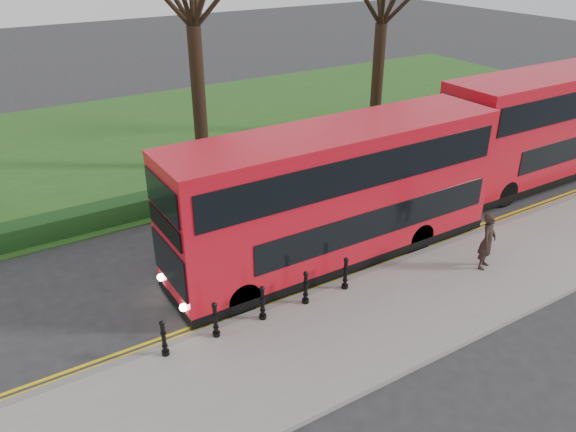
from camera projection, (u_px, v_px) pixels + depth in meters
ground at (278, 285)px, 17.21m from camera, size 120.00×120.00×0.00m
pavement at (336, 337)px, 14.90m from camera, size 60.00×4.00×0.15m
kerb at (295, 300)px, 16.41m from camera, size 60.00×0.25×0.16m
grass_verge at (127, 144)px, 28.56m from camera, size 60.00×18.00×0.06m
hedge at (190, 195)px, 22.18m from camera, size 60.00×0.90×0.80m
yellow_line_outer at (290, 297)px, 16.67m from camera, size 60.00×0.10×0.01m
yellow_line_inner at (287, 293)px, 16.82m from camera, size 60.00×0.10×0.01m
bollard_row at (262, 303)px, 15.28m from camera, size 5.79×0.15×1.00m
bus_lead at (336, 196)px, 17.66m from camera, size 11.23×2.58×4.47m
bus_rear at (555, 124)px, 23.96m from camera, size 11.63×2.67×4.63m
pedestrian at (488, 241)px, 17.46m from camera, size 0.81×0.69×1.89m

